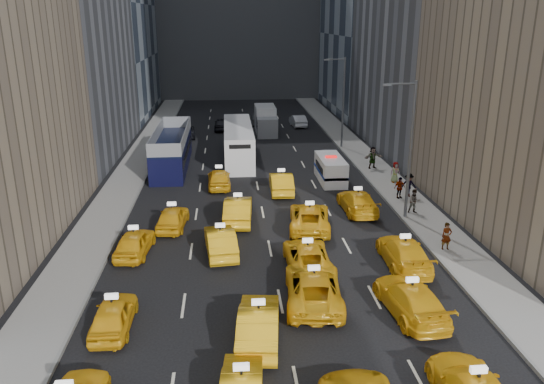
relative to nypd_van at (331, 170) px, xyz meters
The scene contains 36 objects.
ground 21.64m from the nypd_van, 106.07° to the right, with size 160.00×160.00×0.00m, color black.
sidewalk_west 17.04m from the nypd_van, 165.61° to the left, with size 3.00×90.00×0.15m, color gray.
sidewalk_east 6.25m from the nypd_van, 43.13° to the left, with size 3.00×90.00×0.15m, color gray.
curb_west 15.64m from the nypd_van, 164.29° to the left, with size 0.15×90.00×0.18m, color slate.
curb_east 5.29m from the nypd_van, 54.07° to the left, with size 0.15×90.00×0.18m, color slate.
streetlight_near 10.14m from the nypd_van, 69.97° to the right, with size 2.15×0.22×9.00m.
streetlight_far 12.33m from the nypd_van, 74.11° to the left, with size 2.15×0.22×9.00m.
taxi_4 24.39m from the nypd_van, 122.95° to the right, with size 1.58×3.93×1.34m, color #F0AD14.
taxi_5 22.96m from the nypd_van, 108.24° to the right, with size 1.63×4.67×1.54m, color #F0AD14.
taxi_6 19.44m from the nypd_van, 103.25° to the right, with size 2.52×5.47×1.52m, color #F0AD14.
taxi_7 20.36m from the nypd_van, 90.89° to the right, with size 2.06×5.07×1.47m, color #F0AD14.
taxi_8 18.73m from the nypd_van, 136.44° to the right, with size 1.65×4.11×1.40m, color #F0AD14.
taxi_9 15.87m from the nypd_van, 123.61° to the right, with size 1.57×4.50×1.48m, color #F0AD14.
taxi_10 16.02m from the nypd_van, 105.28° to the right, with size 2.27×4.93×1.37m, color #F0AD14.
taxi_11 15.63m from the nypd_van, 86.52° to the right, with size 2.08×5.12×1.49m, color #F0AD14.
taxi_12 14.95m from the nypd_van, 142.28° to the right, with size 1.65×4.10×1.40m, color #F0AD14.
taxi_13 11.37m from the nypd_van, 132.56° to the right, with size 1.71×4.91×1.62m, color #F0AD14.
taxi_14 10.44m from the nypd_van, 108.14° to the right, with size 2.44×5.28×1.47m, color #F0AD14.
taxi_15 7.27m from the nypd_van, 86.36° to the right, with size 2.05×5.04×1.46m, color #F0AD14.
taxi_16 9.03m from the nypd_van, behind, with size 1.74×4.32×1.47m, color #F0AD14.
taxi_17 5.02m from the nypd_van, 148.62° to the right, with size 1.63×4.69×1.54m, color #F0AD14.
nypd_van is the anchor object (origin of this frame).
double_decker 14.21m from the nypd_van, 157.75° to the left, with size 3.12×11.84×3.42m.
city_bus 10.67m from the nypd_van, 132.89° to the left, with size 3.45×12.38×3.16m.
box_truck 19.55m from the nypd_van, 101.29° to the left, with size 2.58×6.66×3.00m.
misc_car_0 5.37m from the nypd_van, 81.35° to the left, with size 1.42×4.07×1.34m, color #94959B.
misc_car_1 22.06m from the nypd_van, 126.12° to the left, with size 2.28×4.95×1.38m, color black.
misc_car_2 25.08m from the nypd_van, 100.23° to the left, with size 1.88×4.63×1.34m, color slate.
misc_car_3 23.01m from the nypd_van, 112.64° to the left, with size 1.70×4.23×1.44m, color black.
misc_car_4 22.72m from the nypd_van, 89.05° to the left, with size 1.49×4.28×1.41m, color #B8BAC1.
pedestrian_0 14.60m from the nypd_van, 74.50° to the right, with size 0.58×0.38×1.59m, color gray.
pedestrian_1 9.15m from the nypd_van, 63.45° to the right, with size 0.80×0.44×1.64m, color gray.
pedestrian_2 6.83m from the nypd_van, 44.94° to the right, with size 1.14×0.47×1.76m, color gray.
pedestrian_3 6.53m from the nypd_van, 51.43° to the right, with size 0.93×0.42×1.58m, color gray.
pedestrian_4 5.11m from the nypd_van, 13.89° to the right, with size 0.81×0.44×1.65m, color gray.
pedestrian_5 5.20m from the nypd_van, 34.73° to the left, with size 1.76×0.50×1.89m, color gray.
Camera 1 is at (-2.28, -19.86, 12.65)m, focal length 35.00 mm.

